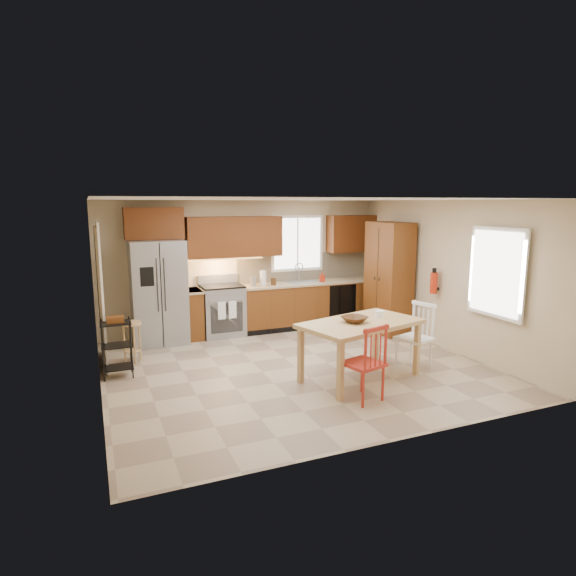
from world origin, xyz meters
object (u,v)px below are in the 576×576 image
at_px(chair_white, 414,337).
at_px(table_jar, 379,316).
at_px(refrigerator, 159,292).
at_px(pantry, 388,278).
at_px(soap_bottle, 322,277).
at_px(bar_stool, 132,342).
at_px(utility_cart, 117,348).
at_px(table_bowl, 354,323).
at_px(chair_red, 363,362).
at_px(dining_table, 360,351).
at_px(range_stove, 222,311).
at_px(fire_extinguisher, 434,283).

bearing_deg(chair_white, table_jar, 69.50).
xyz_separation_m(refrigerator, pantry, (4.13, -0.93, 0.14)).
xyz_separation_m(soap_bottle, table_jar, (-0.47, -2.78, -0.14)).
relative_size(bar_stool, utility_cart, 0.77).
bearing_deg(chair_white, refrigerator, 33.91).
relative_size(soap_bottle, table_bowl, 0.56).
bearing_deg(utility_cart, chair_white, -17.03).
bearing_deg(chair_red, dining_table, 46.53).
bearing_deg(soap_bottle, utility_cart, -159.53).
relative_size(dining_table, bar_stool, 2.62).
bearing_deg(soap_bottle, range_stove, 177.60).
bearing_deg(refrigerator, chair_white, -40.92).
distance_m(soap_bottle, bar_stool, 3.89).
xyz_separation_m(refrigerator, table_bowl, (2.24, -2.90, -0.08)).
xyz_separation_m(range_stove, table_bowl, (1.09, -2.96, 0.37)).
bearing_deg(table_bowl, dining_table, 0.00).
relative_size(table_jar, utility_cart, 0.18).
height_order(table_bowl, table_jar, table_jar).
relative_size(soap_bottle, dining_table, 0.11).
bearing_deg(utility_cart, table_jar, -19.03).
distance_m(range_stove, table_jar, 3.28).
bearing_deg(bar_stool, table_jar, -32.51).
relative_size(table_jar, bar_stool, 0.24).
xyz_separation_m(fire_extinguisher, utility_cart, (-5.13, 0.46, -0.68)).
height_order(pantry, chair_red, pantry).
bearing_deg(soap_bottle, table_bowl, -108.10).
bearing_deg(table_jar, chair_white, -5.33).
bearing_deg(chair_red, soap_bottle, 56.24).
bearing_deg(refrigerator, table_bowl, -52.38).
distance_m(chair_red, utility_cart, 3.46).
height_order(refrigerator, table_jar, refrigerator).
xyz_separation_m(chair_red, table_jar, (0.72, 0.75, 0.37)).
distance_m(fire_extinguisher, bar_stool, 5.06).
height_order(range_stove, soap_bottle, soap_bottle).
xyz_separation_m(fire_extinguisher, chair_red, (-2.34, -1.58, -0.61)).
relative_size(refrigerator, chair_white, 1.85).
height_order(refrigerator, range_stove, refrigerator).
distance_m(pantry, chair_white, 2.18).
height_order(table_jar, utility_cart, table_jar).
height_order(soap_bottle, bar_stool, soap_bottle).
relative_size(refrigerator, chair_red, 1.85).
bearing_deg(range_stove, pantry, -18.29).
relative_size(refrigerator, dining_table, 1.09).
bearing_deg(fire_extinguisher, refrigerator, 155.48).
xyz_separation_m(refrigerator, bar_stool, (-0.55, -0.91, -0.59)).
distance_m(chair_white, utility_cart, 4.31).
xyz_separation_m(chair_white, table_jar, (-0.58, 0.05, 0.37)).
xyz_separation_m(table_jar, utility_cart, (-3.51, 1.29, -0.44)).
bearing_deg(table_jar, chair_red, -133.49).
distance_m(soap_bottle, chair_red, 3.76).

